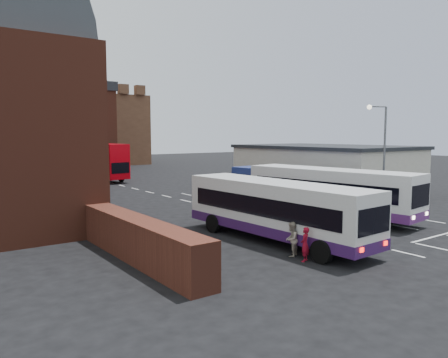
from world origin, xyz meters
TOP-DOWN VIEW (x-y plane):
  - ground at (0.00, 0.00)m, footprint 180.00×180.00m
  - forecourt_wall at (-10.20, 2.00)m, footprint 1.20×10.00m
  - cream_building at (15.00, 14.00)m, footprint 10.40×16.40m
  - brick_terrace at (-6.00, 46.00)m, footprint 22.00×10.00m
  - castle_keep at (6.00, 66.00)m, footprint 22.00×22.00m
  - bus_white_outbound at (-3.23, 1.22)m, footprint 3.16×11.06m
  - bus_white_inbound at (3.94, 3.85)m, footprint 4.11×11.66m
  - bus_blue at (6.00, 10.43)m, footprint 3.14×9.56m
  - bus_red_double at (-0.25, 34.63)m, footprint 3.82×10.87m
  - street_lamp at (8.37, 3.22)m, footprint 1.39×0.73m
  - pedestrian_red at (-4.62, -2.09)m, footprint 0.63×0.56m
  - pedestrian_beige at (-4.53, -1.22)m, footprint 0.92×0.86m

SIDE VIEW (x-z plane):
  - ground at x=0.00m, z-range 0.00..0.00m
  - pedestrian_red at x=-4.62m, z-range 0.00..1.46m
  - pedestrian_beige at x=-4.53m, z-range 0.00..1.52m
  - forecourt_wall at x=-10.20m, z-range 0.00..1.80m
  - bus_blue at x=6.00m, z-range 0.23..2.79m
  - bus_white_outbound at x=-3.23m, z-range 0.27..3.26m
  - bus_white_inbound at x=3.94m, z-range 0.28..3.40m
  - cream_building at x=15.00m, z-range 0.03..4.28m
  - bus_red_double at x=-0.25m, z-range 0.13..4.39m
  - street_lamp at x=8.37m, z-range 0.75..8.06m
  - brick_terrace at x=-6.00m, z-range 0.00..11.00m
  - castle_keep at x=6.00m, z-range 0.00..12.00m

